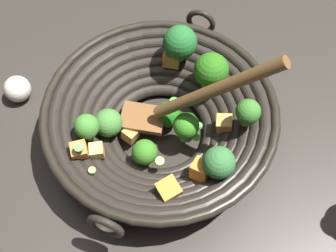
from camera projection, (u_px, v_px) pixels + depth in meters
name	position (u px, v px, depth m)	size (l,w,h in m)	color
ground_plane	(161.00, 135.00, 0.72)	(4.00, 4.00, 0.00)	#332D28
wok	(162.00, 117.00, 0.67)	(0.39, 0.37, 0.24)	black
garlic_bulb	(17.00, 89.00, 0.74)	(0.05, 0.05, 0.05)	silver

